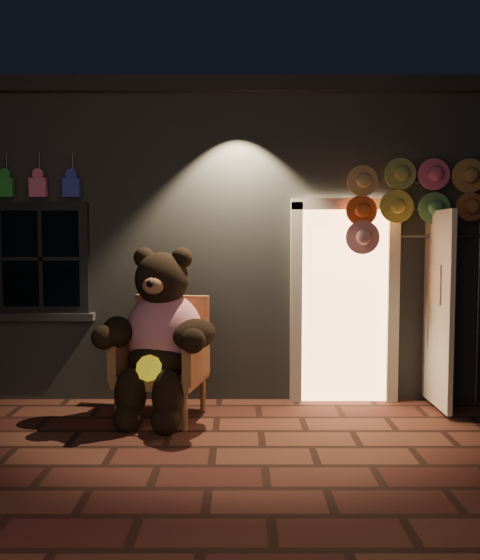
{
  "coord_description": "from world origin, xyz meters",
  "views": [
    {
      "loc": [
        0.22,
        -4.9,
        1.76
      ],
      "look_at": [
        0.23,
        1.0,
        1.35
      ],
      "focal_mm": 38.0,
      "sensor_mm": 36.0,
      "label": 1
    }
  ],
  "objects": [
    {
      "name": "teddy_bear",
      "position": [
        -0.54,
        0.76,
        0.83
      ],
      "size": [
        1.2,
        1.05,
        1.69
      ],
      "rotation": [
        0.0,
        0.0,
        -0.21
      ],
      "color": "red",
      "rests_on": "ground"
    },
    {
      "name": "hat_rack",
      "position": [
        2.05,
        1.28,
        2.14
      ],
      "size": [
        1.71,
        0.22,
        2.56
      ],
      "color": "#59595E",
      "rests_on": "ground"
    },
    {
      "name": "ground",
      "position": [
        0.0,
        0.0,
        0.0
      ],
      "size": [
        60.0,
        60.0,
        0.0
      ],
      "primitive_type": "plane",
      "color": "brown",
      "rests_on": "ground"
    },
    {
      "name": "wicker_armchair",
      "position": [
        -0.52,
        0.91,
        0.59
      ],
      "size": [
        0.94,
        0.88,
        1.18
      ],
      "rotation": [
        0.0,
        0.0,
        -0.21
      ],
      "color": "olive",
      "rests_on": "ground"
    },
    {
      "name": "shop_building",
      "position": [
        0.0,
        3.99,
        1.74
      ],
      "size": [
        7.3,
        5.95,
        3.51
      ],
      "color": "slate",
      "rests_on": "ground"
    }
  ]
}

